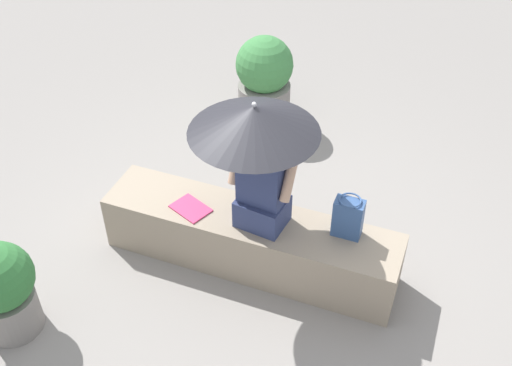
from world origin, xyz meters
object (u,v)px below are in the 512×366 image
object	(u,v)px
planter_far	(264,80)
handbag_black	(348,217)
person_seated	(262,181)
magazine	(191,208)
planter_near	(2,288)
parasol	(254,119)

from	to	relation	value
planter_far	handbag_black	bearing A→B (deg)	125.86
person_seated	magazine	distance (m)	0.67
handbag_black	planter_near	xyz separation A→B (m)	(2.01, 1.26, -0.22)
parasol	planter_near	size ratio (longest dim) A/B	1.40
parasol	handbag_black	xyz separation A→B (m)	(-0.64, -0.15, -0.76)
handbag_black	planter_near	world-z (taller)	handbag_black
handbag_black	parasol	bearing A→B (deg)	13.29
person_seated	magazine	bearing A→B (deg)	6.07
person_seated	handbag_black	distance (m)	0.65
parasol	handbag_black	size ratio (longest dim) A/B	3.22
person_seated	magazine	world-z (taller)	person_seated
magazine	parasol	bearing A→B (deg)	-156.53
parasol	planter_far	distance (m)	2.24
handbag_black	planter_near	distance (m)	2.38
handbag_black	magazine	distance (m)	1.17
parasol	magazine	size ratio (longest dim) A/B	3.72
handbag_black	planter_far	xyz separation A→B (m)	(1.29, -1.79, -0.15)
magazine	planter_near	distance (m)	1.40
parasol	planter_far	bearing A→B (deg)	-71.47
magazine	planter_far	world-z (taller)	planter_far
person_seated	planter_far	xyz separation A→B (m)	(0.69, -1.89, -0.38)
person_seated	handbag_black	xyz separation A→B (m)	(-0.60, -0.10, -0.23)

